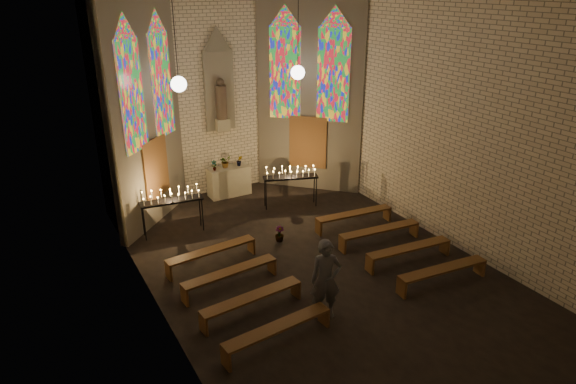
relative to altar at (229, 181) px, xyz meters
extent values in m
plane|color=black|center=(0.00, -5.45, -0.50)|extent=(12.00, 12.00, 0.00)
cube|color=#F1E4CA|center=(0.00, 0.55, 3.00)|extent=(8.00, 0.02, 7.00)
cube|color=#F1E4CA|center=(0.00, -11.45, 3.00)|extent=(8.00, 0.02, 7.00)
cube|color=#F1E4CA|center=(-4.00, -5.45, 3.00)|extent=(0.02, 12.00, 7.00)
cube|color=#F1E4CA|center=(4.00, -5.45, 3.00)|extent=(0.02, 12.00, 7.00)
cube|color=#F1E4CA|center=(-2.75, -0.70, 3.00)|extent=(2.72, 2.72, 7.00)
cube|color=#F1E4CA|center=(2.75, -0.70, 3.00)|extent=(2.72, 2.72, 7.00)
cube|color=#4C3F8C|center=(-3.21, -1.39, 3.50)|extent=(0.78, 0.78, 3.00)
cube|color=#4C3F8C|center=(-2.06, -0.24, 3.50)|extent=(0.78, 0.78, 3.00)
cube|color=#4C3F8C|center=(2.06, -0.24, 3.50)|extent=(0.78, 0.78, 3.00)
cube|color=#4C3F8C|center=(3.21, -1.39, 3.50)|extent=(0.78, 0.78, 3.00)
cube|color=brown|center=(-2.63, -0.82, 1.20)|extent=(0.95, 0.95, 1.80)
cube|color=brown|center=(2.63, -0.82, 1.20)|extent=(0.95, 0.95, 1.80)
cube|color=gray|center=(0.00, 0.47, 3.00)|extent=(1.00, 0.12, 2.60)
cone|color=gray|center=(0.00, 0.47, 4.65)|extent=(1.00, 1.00, 0.80)
cube|color=#B3AE92|center=(0.00, 0.33, 1.90)|extent=(0.45, 0.30, 0.40)
cylinder|color=brown|center=(0.00, 0.33, 2.65)|extent=(0.36, 0.36, 1.10)
sphere|color=brown|center=(0.00, 0.33, 3.30)|extent=(0.26, 0.26, 0.26)
sphere|color=white|center=(-1.90, -1.35, 3.70)|extent=(0.44, 0.44, 0.44)
cylinder|color=black|center=(-1.90, -1.35, 5.10)|extent=(0.02, 0.02, 2.80)
sphere|color=white|center=(1.90, -1.35, 3.70)|extent=(0.44, 0.44, 0.44)
cylinder|color=black|center=(1.90, -1.35, 5.10)|extent=(0.02, 0.02, 2.80)
cube|color=#B3AE92|center=(0.00, 0.00, 0.00)|extent=(1.40, 0.60, 1.00)
imported|color=#4C723F|center=(-0.52, -0.06, 0.68)|extent=(0.21, 0.17, 0.35)
imported|color=#4C723F|center=(-0.08, 0.06, 0.71)|extent=(0.47, 0.45, 0.41)
imported|color=#4C723F|center=(0.40, -0.04, 0.68)|extent=(0.24, 0.21, 0.37)
imported|color=#4C723F|center=(-0.11, -3.81, -0.28)|extent=(0.31, 0.31, 0.45)
cube|color=black|center=(-2.55, -1.85, 0.52)|extent=(1.81, 0.63, 0.06)
cylinder|color=black|center=(-3.39, -1.91, 0.00)|extent=(0.03, 0.03, 1.00)
cylinder|color=black|center=(-1.74, -2.12, 0.00)|extent=(0.03, 0.03, 1.00)
cylinder|color=black|center=(-3.35, -1.58, 0.00)|extent=(0.03, 0.03, 1.00)
cylinder|color=black|center=(-1.70, -1.79, 0.00)|extent=(0.03, 0.03, 1.00)
cube|color=black|center=(1.36, -1.85, 0.50)|extent=(1.79, 0.98, 0.05)
cylinder|color=black|center=(0.54, -1.73, -0.01)|extent=(0.03, 0.03, 0.98)
cylinder|color=black|center=(2.08, -2.28, -0.01)|extent=(0.03, 0.03, 0.98)
cylinder|color=black|center=(0.65, -1.42, -0.01)|extent=(0.03, 0.03, 0.98)
cylinder|color=black|center=(2.19, -1.97, -0.01)|extent=(0.03, 0.03, 0.98)
cube|color=#563518|center=(-2.26, -4.10, -0.06)|extent=(2.45, 0.56, 0.06)
cube|color=#563518|center=(-3.44, -4.21, -0.28)|extent=(0.09, 0.34, 0.44)
cube|color=#563518|center=(-1.08, -3.99, -0.28)|extent=(0.09, 0.34, 0.44)
cube|color=#563518|center=(2.26, -4.10, -0.06)|extent=(2.45, 0.56, 0.06)
cube|color=#563518|center=(1.08, -3.99, -0.28)|extent=(0.09, 0.34, 0.44)
cube|color=#563518|center=(3.44, -4.21, -0.28)|extent=(0.09, 0.34, 0.44)
cube|color=#563518|center=(-2.26, -5.30, -0.06)|extent=(2.45, 0.56, 0.06)
cube|color=#563518|center=(-3.44, -5.41, -0.28)|extent=(0.09, 0.34, 0.44)
cube|color=#563518|center=(-1.08, -5.19, -0.28)|extent=(0.09, 0.34, 0.44)
cube|color=#563518|center=(2.26, -5.30, -0.06)|extent=(2.45, 0.56, 0.06)
cube|color=#563518|center=(1.08, -5.19, -0.28)|extent=(0.09, 0.34, 0.44)
cube|color=#563518|center=(3.44, -5.41, -0.28)|extent=(0.09, 0.34, 0.44)
cube|color=#563518|center=(-2.26, -6.50, -0.06)|extent=(2.45, 0.56, 0.06)
cube|color=#563518|center=(-3.44, -6.61, -0.28)|extent=(0.09, 0.34, 0.44)
cube|color=#563518|center=(-1.08, -6.39, -0.28)|extent=(0.09, 0.34, 0.44)
cube|color=#563518|center=(2.26, -6.50, -0.06)|extent=(2.45, 0.56, 0.06)
cube|color=#563518|center=(1.08, -6.39, -0.28)|extent=(0.09, 0.34, 0.44)
cube|color=#563518|center=(3.44, -6.61, -0.28)|extent=(0.09, 0.34, 0.44)
cube|color=#563518|center=(-2.26, -7.70, -0.06)|extent=(2.45, 0.56, 0.06)
cube|color=#563518|center=(-3.44, -7.81, -0.28)|extent=(0.09, 0.34, 0.44)
cube|color=#563518|center=(-1.08, -7.59, -0.28)|extent=(0.09, 0.34, 0.44)
cube|color=#563518|center=(2.26, -7.70, -0.06)|extent=(2.45, 0.56, 0.06)
cube|color=#563518|center=(1.08, -7.59, -0.28)|extent=(0.09, 0.34, 0.44)
cube|color=#563518|center=(3.44, -7.81, -0.28)|extent=(0.09, 0.34, 0.44)
imported|color=#494B53|center=(-0.89, -7.34, 0.42)|extent=(0.79, 0.67, 1.85)
camera|label=1|loc=(-6.22, -15.16, 6.41)|focal=32.00mm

